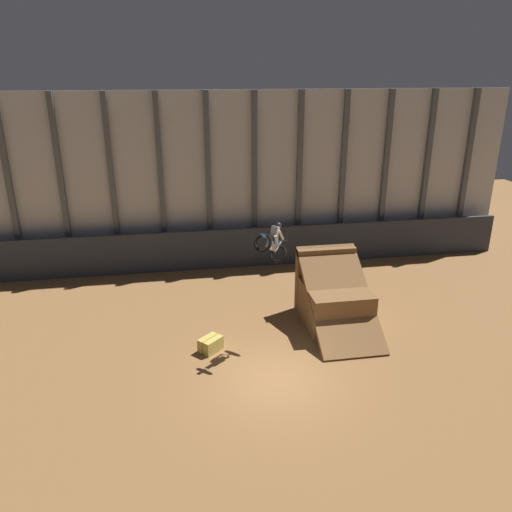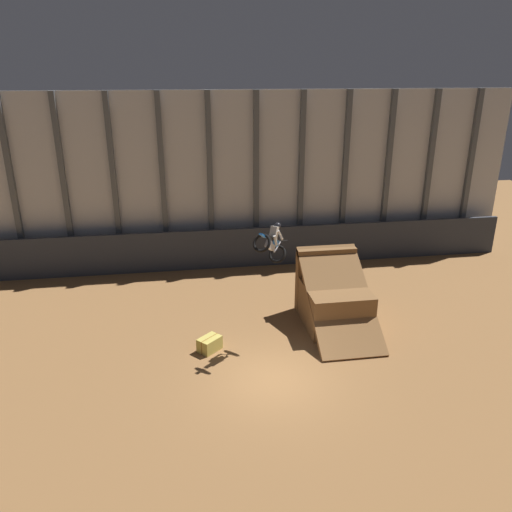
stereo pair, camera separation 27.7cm
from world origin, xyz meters
TOP-DOWN VIEW (x-y plane):
  - ground_plane at (0.00, 0.00)m, footprint 60.00×60.00m
  - arena_back_wall at (0.00, 12.01)m, footprint 32.00×0.40m
  - lower_barrier at (0.00, 11.07)m, footprint 31.36×0.20m
  - dirt_ramp at (3.41, 3.99)m, footprint 2.69×4.77m
  - rider_bike_solo at (0.38, 2.54)m, footprint 1.65×1.72m
  - hay_bale_trackside at (-2.11, 2.36)m, footprint 1.07×1.05m

SIDE VIEW (x-z plane):
  - ground_plane at x=0.00m, z-range 0.00..0.00m
  - hay_bale_trackside at x=-2.11m, z-range -0.01..0.57m
  - dirt_ramp at x=3.41m, z-range -0.49..2.65m
  - lower_barrier at x=0.00m, z-range 0.00..2.24m
  - rider_bike_solo at x=0.38m, z-range 3.48..5.15m
  - arena_back_wall at x=0.00m, z-range 0.00..9.49m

